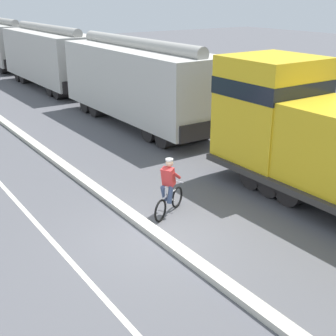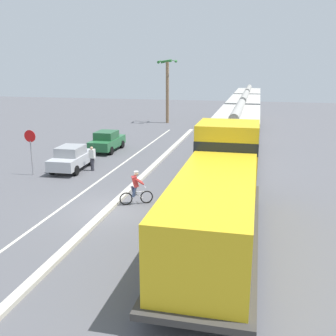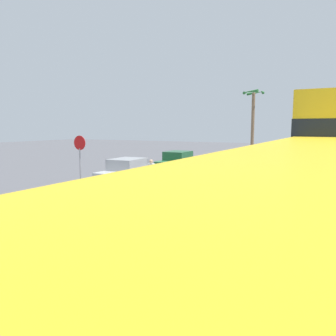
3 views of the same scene
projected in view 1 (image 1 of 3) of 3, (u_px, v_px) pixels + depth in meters
The scene contains 7 objects.
ground_plane at pixel (158, 237), 12.44m from camera, with size 120.00×120.00×0.00m, color #56565B.
median_curb at pixel (68, 169), 17.06m from camera, with size 0.36×36.00×0.16m, color beige.
lane_stripe at pixel (2, 185), 15.82m from camera, with size 0.14×36.00×0.01m, color silver.
hopper_car_lead at pixel (138, 83), 22.36m from camera, with size 2.90×10.60×4.18m.
hopper_car_middle at pixel (49, 57), 31.33m from camera, with size 2.90×10.60×4.18m.
hopper_car_trailing at pixel (0, 43), 40.30m from camera, with size 2.90×10.60×4.18m.
cyclist at pixel (169, 189), 13.45m from camera, with size 1.54×0.86×1.71m.
Camera 1 is at (-5.97, -9.24, 6.10)m, focal length 50.00 mm.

